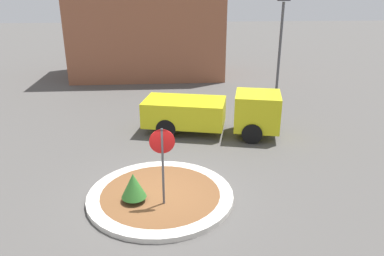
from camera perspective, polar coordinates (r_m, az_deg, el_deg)
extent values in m
plane|color=#514F4C|center=(12.12, -4.80, -10.53)|extent=(120.00, 120.00, 0.00)
cylinder|color=beige|center=(12.08, -4.81, -10.20)|extent=(4.60, 4.60, 0.16)
cylinder|color=brown|center=(12.08, -4.81, -10.19)|extent=(3.78, 3.78, 0.16)
cylinder|color=#4C4C51|center=(10.98, -4.45, -6.40)|extent=(0.07, 0.07, 2.57)
cylinder|color=#B71414|center=(10.59, -4.58, -2.06)|extent=(0.73, 0.03, 0.73)
cylinder|color=brown|center=(11.70, -8.79, -10.60)|extent=(0.08, 0.08, 0.15)
cone|color=#2D6B28|center=(11.47, -8.92, -8.63)|extent=(0.76, 0.76, 0.78)
cube|color=gold|center=(16.63, 9.91, 2.62)|extent=(2.31, 2.31, 1.55)
cube|color=gold|center=(16.93, -1.15, 2.50)|extent=(3.97, 2.79, 1.12)
cube|color=black|center=(16.58, 12.29, 3.37)|extent=(0.43, 1.68, 0.54)
cylinder|color=black|center=(17.74, 9.17, 1.34)|extent=(0.90, 0.42, 0.87)
cylinder|color=black|center=(16.00, 9.12, -0.87)|extent=(0.90, 0.42, 0.87)
cylinder|color=black|center=(18.08, -2.68, 1.98)|extent=(0.90, 0.42, 0.87)
cylinder|color=black|center=(16.38, -3.97, -0.12)|extent=(0.90, 0.42, 0.87)
cube|color=#93563D|center=(28.10, -6.84, 16.09)|extent=(10.56, 6.00, 7.97)
cylinder|color=#4C4C51|center=(23.83, 13.24, 11.71)|extent=(0.16, 0.16, 5.39)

